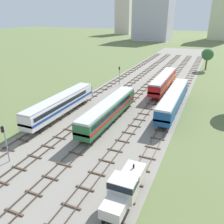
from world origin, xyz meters
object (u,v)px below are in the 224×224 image
at_px(shunter_loco_centre_right_nearest, 125,187).
at_px(diesel_railcar_far_left_near, 61,103).
at_px(passenger_coach_centre_right_midfar, 174,99).
at_px(diesel_railcar_centre_far, 163,81).
at_px(diesel_railcar_centre_left_mid, 109,109).
at_px(signal_post_nearest, 119,73).
at_px(signal_post_near, 5,139).

relative_size(shunter_loco_centre_right_nearest, diesel_railcar_far_left_near, 0.41).
bearing_deg(shunter_loco_centre_right_nearest, passenger_coach_centre_right_midfar, 90.00).
xyz_separation_m(passenger_coach_centre_right_midfar, diesel_railcar_centre_far, (-4.89, 13.02, -0.02)).
distance_m(diesel_railcar_far_left_near, passenger_coach_centre_right_midfar, 22.68).
bearing_deg(diesel_railcar_far_left_near, shunter_loco_centre_right_nearest, -40.98).
relative_size(diesel_railcar_centre_left_mid, signal_post_nearest, 3.88).
bearing_deg(diesel_railcar_far_left_near, diesel_railcar_centre_far, 59.06).
bearing_deg(passenger_coach_centre_right_midfar, diesel_railcar_far_left_near, -149.63).
relative_size(passenger_coach_centre_right_midfar, signal_post_nearest, 4.16).
relative_size(signal_post_nearest, signal_post_near, 0.97).
bearing_deg(diesel_railcar_centre_left_mid, signal_post_near, -113.38).
xyz_separation_m(diesel_railcar_centre_far, signal_post_nearest, (-12.23, 0.12, 0.77)).
height_order(passenger_coach_centre_right_midfar, diesel_railcar_centre_far, same).
distance_m(diesel_railcar_centre_far, signal_post_near, 42.39).
height_order(diesel_railcar_centre_far, signal_post_near, signal_post_near).
bearing_deg(diesel_railcar_centre_far, diesel_railcar_far_left_near, -120.94).
relative_size(shunter_loco_centre_right_nearest, signal_post_near, 1.55).
bearing_deg(diesel_railcar_centre_far, signal_post_near, -106.77).
relative_size(shunter_loco_centre_right_nearest, signal_post_nearest, 1.60).
distance_m(shunter_loco_centre_right_nearest, signal_post_nearest, 45.01).
distance_m(diesel_railcar_centre_far, signal_post_nearest, 12.26).
height_order(diesel_railcar_far_left_near, passenger_coach_centre_right_midfar, same).
bearing_deg(signal_post_nearest, shunter_loco_centre_right_nearest, -67.63).
bearing_deg(diesel_railcar_centre_left_mid, diesel_railcar_far_left_near, -174.83).
relative_size(diesel_railcar_centre_left_mid, signal_post_near, 3.75).
bearing_deg(signal_post_near, diesel_railcar_centre_left_mid, 66.62).
distance_m(shunter_loco_centre_right_nearest, signal_post_near, 17.21).
height_order(diesel_railcar_far_left_near, diesel_railcar_centre_left_mid, same).
height_order(diesel_railcar_far_left_near, signal_post_near, signal_post_near).
distance_m(signal_post_nearest, signal_post_near, 40.70).
xyz_separation_m(shunter_loco_centre_right_nearest, signal_post_near, (-17.12, 0.91, 1.46)).
xyz_separation_m(signal_post_nearest, signal_post_near, (0.00, -40.70, 0.10)).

